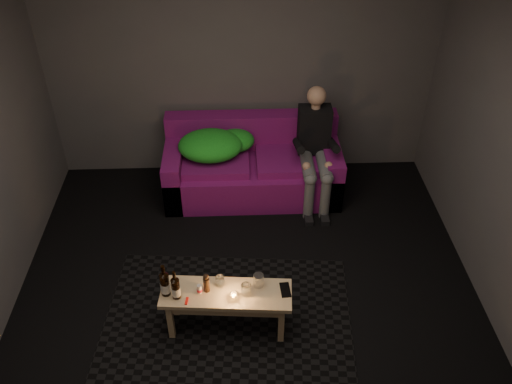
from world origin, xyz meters
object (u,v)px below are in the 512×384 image
person (315,146)px  beer_bottle_b (176,288)px  steel_cup (258,280)px  coffee_table (226,299)px  beer_bottle_a (165,284)px  sofa (252,167)px

person → beer_bottle_b: bearing=-126.3°
steel_cup → coffee_table: bearing=-166.3°
beer_bottle_a → steel_cup: 0.72m
sofa → beer_bottle_a: 2.00m
sofa → person: 0.73m
sofa → person: (0.63, -0.15, 0.34)m
beer_bottle_a → beer_bottle_b: (0.08, -0.04, -0.01)m
steel_cup → sofa: bearing=89.5°
sofa → coffee_table: sofa is taller
coffee_table → beer_bottle_b: bearing=-175.4°
steel_cup → person: bearing=68.7°
sofa → steel_cup: (-0.01, -1.79, 0.19)m
steel_cup → beer_bottle_b: bearing=-171.7°
person → steel_cup: size_ratio=10.86×
coffee_table → sofa: bearing=81.8°
sofa → beer_bottle_a: size_ratio=6.04×
person → beer_bottle_b: (-1.27, -1.74, -0.11)m
coffee_table → beer_bottle_b: (-0.38, -0.03, 0.17)m
coffee_table → steel_cup: steel_cup is taller
person → beer_bottle_a: size_ratio=4.03×
beer_bottle_a → steel_cup: (0.71, 0.06, -0.05)m
beer_bottle_a → coffee_table: bearing=-0.8°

